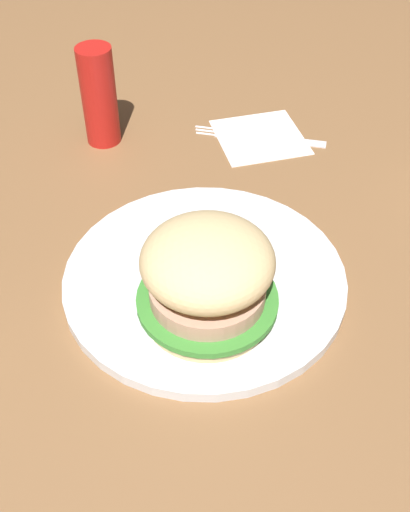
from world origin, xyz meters
The scene contains 7 objects.
ground_plane centered at (0.00, 0.00, 0.00)m, with size 1.60×1.60×0.00m, color brown.
plate centered at (0.00, -0.02, 0.01)m, with size 0.28×0.28×0.01m, color silver.
sandwich centered at (0.05, -0.02, 0.06)m, with size 0.13×0.13×0.10m.
fries_pile centered at (-0.04, -0.01, 0.02)m, with size 0.07×0.09×0.01m.
napkin centered at (-0.26, 0.07, 0.00)m, with size 0.11×0.11×0.00m, color white.
fork centered at (-0.26, 0.07, 0.00)m, with size 0.06×0.17×0.00m.
ketchup_bottle centered at (-0.27, -0.13, 0.06)m, with size 0.04×0.04×0.13m, color #B21914.
Camera 1 is at (0.44, -0.05, 0.47)m, focal length 44.40 mm.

